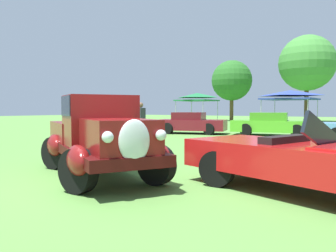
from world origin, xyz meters
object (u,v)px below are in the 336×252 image
at_px(show_car_lime, 272,124).
at_px(canopy_tent_left_field, 197,97).
at_px(canopy_tent_center_field, 290,94).
at_px(feature_pickup_truck, 99,135).
at_px(neighbor_convertible, 314,160).
at_px(show_car_burgundy, 191,123).
at_px(spectator_near_truck, 141,121).

xyz_separation_m(show_car_lime, canopy_tent_left_field, (-8.12, 6.17, 1.82)).
distance_m(canopy_tent_left_field, canopy_tent_center_field, 7.34).
bearing_deg(canopy_tent_center_field, feature_pickup_truck, -86.21).
relative_size(show_car_lime, canopy_tent_left_field, 1.61).
bearing_deg(canopy_tent_center_field, show_car_lime, -83.04).
bearing_deg(feature_pickup_truck, neighbor_convertible, 11.64).
bearing_deg(show_car_burgundy, feature_pickup_truck, -67.96).
bearing_deg(feature_pickup_truck, show_car_lime, 92.22).
xyz_separation_m(feature_pickup_truck, show_car_lime, (-0.51, 13.01, -0.27)).
bearing_deg(spectator_near_truck, canopy_tent_center_field, 79.96).
xyz_separation_m(neighbor_convertible, show_car_burgundy, (-8.84, 10.89, 0.02)).
bearing_deg(spectator_near_truck, neighbor_convertible, -32.96).
bearing_deg(neighbor_convertible, canopy_tent_left_field, 124.74).
bearing_deg(neighbor_convertible, show_car_lime, 110.71).
bearing_deg(feature_pickup_truck, canopy_tent_center_field, 93.79).
distance_m(spectator_near_truck, canopy_tent_center_field, 13.80).
relative_size(neighbor_convertible, canopy_tent_center_field, 1.37).
relative_size(canopy_tent_left_field, canopy_tent_center_field, 0.82).
distance_m(feature_pickup_truck, neighbor_convertible, 4.19).
distance_m(feature_pickup_truck, spectator_near_truck, 6.93).
xyz_separation_m(neighbor_convertible, show_car_lime, (-4.60, 12.17, 0.02)).
bearing_deg(canopy_tent_left_field, neighbor_convertible, -55.26).
xyz_separation_m(feature_pickup_truck, canopy_tent_center_field, (-1.28, 19.39, 1.56)).
bearing_deg(canopy_tent_left_field, show_car_lime, -37.25).
bearing_deg(canopy_tent_left_field, feature_pickup_truck, -65.79).
relative_size(show_car_burgundy, canopy_tent_center_field, 1.25).
xyz_separation_m(show_car_burgundy, canopy_tent_left_field, (-3.88, 7.45, 1.82)).
xyz_separation_m(show_car_burgundy, canopy_tent_center_field, (3.47, 7.66, 1.83)).
relative_size(feature_pickup_truck, canopy_tent_left_field, 1.62).
height_order(feature_pickup_truck, neighbor_convertible, feature_pickup_truck).
relative_size(neighbor_convertible, show_car_lime, 1.04).
xyz_separation_m(canopy_tent_left_field, canopy_tent_center_field, (7.34, 0.20, 0.00)).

